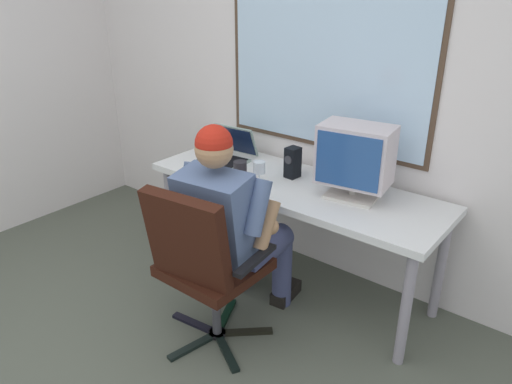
# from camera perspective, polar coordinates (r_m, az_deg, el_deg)

# --- Properties ---
(wall_rear) EXTENTS (4.55, 0.08, 2.52)m
(wall_rear) POSITION_cam_1_polar(r_m,az_deg,el_deg) (3.13, 8.69, 12.44)
(wall_rear) COLOR silver
(wall_rear) RESTS_ON ground
(desk) EXTENTS (1.88, 0.63, 0.72)m
(desk) POSITION_cam_1_polar(r_m,az_deg,el_deg) (3.02, 4.36, -0.26)
(desk) COLOR gray
(desk) RESTS_ON ground
(office_chair) EXTENTS (0.62, 0.61, 0.96)m
(office_chair) POSITION_cam_1_polar(r_m,az_deg,el_deg) (2.52, -6.29, -7.86)
(office_chair) COLOR black
(office_chair) RESTS_ON ground
(person_seated) EXTENTS (0.56, 0.79, 1.24)m
(person_seated) POSITION_cam_1_polar(r_m,az_deg,el_deg) (2.65, -2.93, -3.68)
(person_seated) COLOR #3C4269
(person_seated) RESTS_ON ground
(crt_monitor) EXTENTS (0.43, 0.30, 0.42)m
(crt_monitor) POSITION_cam_1_polar(r_m,az_deg,el_deg) (2.75, 11.55, 4.12)
(crt_monitor) COLOR beige
(crt_monitor) RESTS_ON desk
(laptop) EXTENTS (0.34, 0.35, 0.22)m
(laptop) POSITION_cam_1_polar(r_m,az_deg,el_deg) (3.36, -3.20, 4.81)
(laptop) COLOR gray
(laptop) RESTS_ON desk
(wine_glass) EXTENTS (0.07, 0.07, 0.15)m
(wine_glass) POSITION_cam_1_polar(r_m,az_deg,el_deg) (2.92, 0.39, 2.76)
(wine_glass) COLOR silver
(wine_glass) RESTS_ON desk
(desk_speaker) EXTENTS (0.08, 0.10, 0.19)m
(desk_speaker) POSITION_cam_1_polar(r_m,az_deg,el_deg) (3.04, 4.31, 3.47)
(desk_speaker) COLOR black
(desk_speaker) RESTS_ON desk
(coffee_mug) EXTENTS (0.08, 0.08, 0.11)m
(coffee_mug) POSITION_cam_1_polar(r_m,az_deg,el_deg) (3.04, -1.88, 2.63)
(coffee_mug) COLOR black
(coffee_mug) RESTS_ON desk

